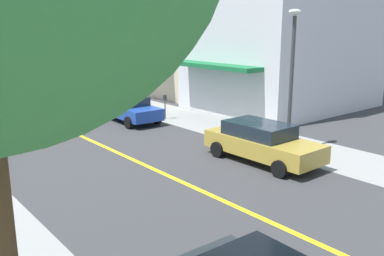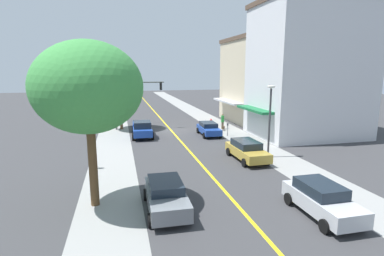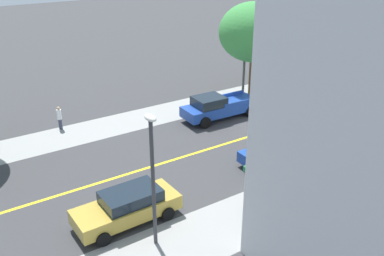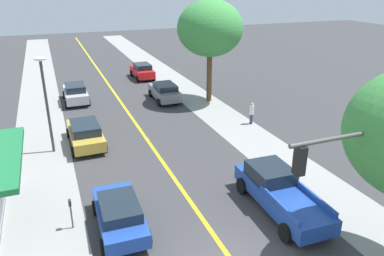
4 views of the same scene
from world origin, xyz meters
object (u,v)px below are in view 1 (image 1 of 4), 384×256
Objects in this scene: fire_hydrant at (110,97)px; small_dog at (145,104)px; blue_sedan_left_curb at (129,108)px; pedestrian_green_shirt at (140,93)px; gold_sedan_left_curb at (262,142)px; street_lamp at (292,64)px; parking_meter at (165,103)px.

small_dog is (-0.29, 3.97, 0.00)m from fire_hydrant.
blue_sedan_left_curb is 2.35× the size of pedestrian_green_shirt.
blue_sedan_left_curb is 0.90× the size of gold_sedan_left_curb.
street_lamp reaches higher than blue_sedan_left_curb.
gold_sedan_left_curb is at bearing 83.17° from fire_hydrant.
small_dog is (-2.17, -11.74, -0.42)m from gold_sedan_left_curb.
fire_hydrant is 0.13× the size of street_lamp.
street_lamp reaches higher than pedestrian_green_shirt.
gold_sedan_left_curb is 12.86m from pedestrian_green_shirt.
street_lamp is 3.18× the size of pedestrian_green_shirt.
parking_meter is (0.30, 7.00, 0.54)m from fire_hydrant.
street_lamp is 11.91m from small_dog.
fire_hydrant is 6.60m from blue_sedan_left_curb.
small_dog is at bearing 94.17° from fire_hydrant.
parking_meter is 4.01m from pedestrian_green_shirt.
pedestrian_green_shirt is (-0.36, -12.34, -2.70)m from street_lamp.
pedestrian_green_shirt is at bearing -101.48° from parking_meter.
pedestrian_green_shirt is 1.10m from small_dog.
street_lamp reaches higher than small_dog.
fire_hydrant is at bearing -137.47° from small_dog.
blue_sedan_left_curb is at bearing -84.12° from pedestrian_green_shirt.
street_lamp is at bearing -45.25° from pedestrian_green_shirt.
parking_meter is 0.32× the size of blue_sedan_left_curb.
pedestrian_green_shirt is (-2.69, -3.14, 0.23)m from blue_sedan_left_curb.
blue_sedan_left_curb is at bearing -22.52° from parking_meter.
parking_meter is 8.85m from gold_sedan_left_curb.
street_lamp is 9.93m from blue_sedan_left_curb.
pedestrian_green_shirt is 2.62× the size of small_dog.
pedestrian_green_shirt is at bearing -91.69° from street_lamp.
parking_meter is 1.98× the size of small_dog.
blue_sedan_left_curb is 9.50m from gold_sedan_left_curb.
pedestrian_green_shirt reaches higher than fire_hydrant.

